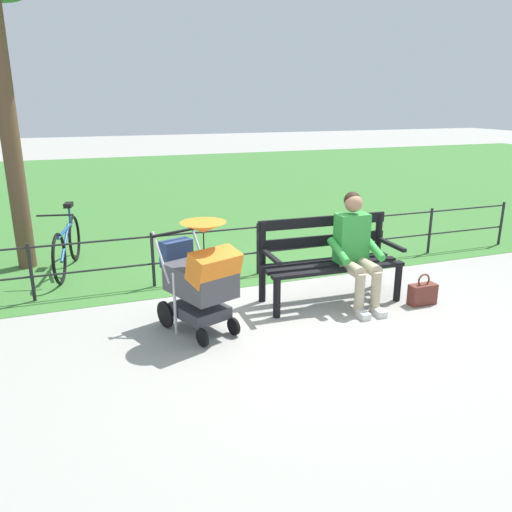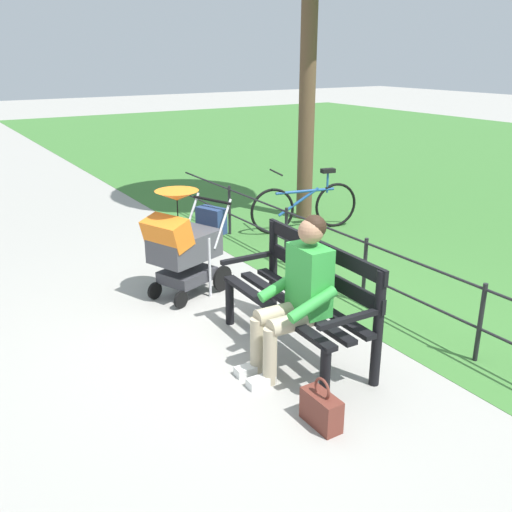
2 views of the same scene
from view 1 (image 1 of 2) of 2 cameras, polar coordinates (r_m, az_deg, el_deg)
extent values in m
plane|color=#9E9B93|center=(5.76, 4.51, -5.79)|extent=(60.00, 60.00, 0.00)
cube|color=#3D7533|center=(13.97, -10.82, 7.69)|extent=(40.00, 16.00, 0.01)
cube|color=black|center=(5.95, 7.88, -0.53)|extent=(1.60, 0.15, 0.04)
cube|color=black|center=(5.79, 8.66, -1.04)|extent=(1.60, 0.15, 0.04)
cube|color=black|center=(5.64, 9.48, -1.58)|extent=(1.60, 0.15, 0.04)
cube|color=black|center=(5.97, 7.54, 1.76)|extent=(1.60, 0.09, 0.12)
cube|color=black|center=(5.91, 7.63, 3.91)|extent=(1.60, 0.09, 0.12)
cylinder|color=black|center=(6.07, 15.75, -2.89)|extent=(0.08, 0.08, 0.45)
cylinder|color=black|center=(6.38, 13.56, 0.61)|extent=(0.08, 0.08, 0.95)
cube|color=black|center=(6.11, 15.02, 1.28)|extent=(0.07, 0.56, 0.04)
cylinder|color=black|center=(5.41, 2.37, -4.73)|extent=(0.08, 0.08, 0.45)
cylinder|color=black|center=(5.75, 0.72, -0.73)|extent=(0.08, 0.08, 0.95)
cube|color=black|center=(5.45, 1.68, -0.04)|extent=(0.07, 0.56, 0.04)
cylinder|color=tan|center=(5.77, 12.52, -1.15)|extent=(0.15, 0.40, 0.14)
cylinder|color=tan|center=(5.67, 10.77, -1.36)|extent=(0.15, 0.40, 0.14)
cylinder|color=tan|center=(5.68, 13.38, -4.00)|extent=(0.11, 0.11, 0.47)
cylinder|color=tan|center=(5.59, 11.63, -4.26)|extent=(0.11, 0.11, 0.47)
cube|color=silver|center=(5.70, 13.66, -6.14)|extent=(0.11, 0.22, 0.07)
cube|color=silver|center=(5.60, 11.91, -6.45)|extent=(0.11, 0.22, 0.07)
cube|color=green|center=(5.82, 10.75, 2.01)|extent=(0.37, 0.23, 0.56)
cylinder|color=green|center=(5.86, 13.15, 0.94)|extent=(0.10, 0.43, 0.23)
cylinder|color=green|center=(5.64, 9.32, 0.56)|extent=(0.10, 0.43, 0.23)
sphere|color=#A37556|center=(5.73, 10.97, 5.88)|extent=(0.20, 0.20, 0.20)
sphere|color=black|center=(5.75, 10.85, 6.23)|extent=(0.19, 0.19, 0.19)
cylinder|color=black|center=(5.52, -6.13, -5.33)|extent=(0.13, 0.27, 0.28)
cylinder|color=black|center=(5.29, -10.23, -6.53)|extent=(0.13, 0.27, 0.28)
cylinder|color=black|center=(5.07, -2.55, -7.96)|extent=(0.09, 0.18, 0.18)
cylinder|color=black|center=(4.87, -6.09, -9.17)|extent=(0.09, 0.18, 0.18)
cube|color=#38383D|center=(5.14, -6.33, -6.12)|extent=(0.58, 0.63, 0.12)
cylinder|color=silver|center=(5.30, -4.94, -4.12)|extent=(0.03, 0.03, 0.65)
cylinder|color=silver|center=(5.06, -9.17, -5.33)|extent=(0.03, 0.03, 0.65)
cube|color=#47474C|center=(5.00, -6.32, -2.72)|extent=(0.67, 0.80, 0.28)
cube|color=orange|center=(4.75, -4.75, -1.20)|extent=(0.56, 0.45, 0.33)
cylinder|color=black|center=(5.24, -9.22, 2.66)|extent=(0.50, 0.21, 0.03)
cylinder|color=silver|center=(5.33, -6.46, 0.80)|extent=(0.13, 0.29, 0.49)
cylinder|color=silver|center=(5.10, -10.71, -0.17)|extent=(0.13, 0.29, 0.49)
cone|color=orange|center=(4.78, -5.99, 3.24)|extent=(0.57, 0.57, 0.10)
cylinder|color=black|center=(4.82, -5.92, 1.17)|extent=(0.01, 0.01, 0.30)
cube|color=navy|center=(5.28, -9.00, 0.31)|extent=(0.36, 0.26, 0.28)
cube|color=brown|center=(6.09, 18.31, -4.14)|extent=(0.32, 0.14, 0.24)
torus|color=brown|center=(6.03, 18.46, -2.63)|extent=(0.16, 0.02, 0.16)
cylinder|color=black|center=(9.01, 25.99, 3.32)|extent=(0.04, 0.04, 0.70)
cylinder|color=black|center=(8.08, 19.07, 2.69)|extent=(0.04, 0.04, 0.70)
cylinder|color=black|center=(7.29, 10.53, 1.86)|extent=(0.04, 0.04, 0.70)
cylinder|color=black|center=(6.71, 0.22, 0.80)|extent=(0.04, 0.04, 0.70)
cylinder|color=black|center=(6.38, -11.58, -0.44)|extent=(0.04, 0.04, 0.70)
cylinder|color=black|center=(6.34, -24.08, -1.74)|extent=(0.04, 0.04, 0.70)
cylinder|color=black|center=(6.63, 0.22, 3.29)|extent=(8.35, 0.02, 0.02)
cylinder|color=black|center=(6.72, 0.22, 0.39)|extent=(8.35, 0.02, 0.02)
cylinder|color=brown|center=(7.48, -26.16, 12.70)|extent=(0.24, 0.24, 3.75)
torus|color=black|center=(6.83, -21.37, -0.29)|extent=(0.17, 0.65, 0.66)
torus|color=black|center=(7.77, -19.85, 1.91)|extent=(0.17, 0.65, 0.66)
cylinder|color=#1E4C8C|center=(7.24, -20.77, 2.78)|extent=(0.22, 0.89, 0.04)
cylinder|color=#1E4C8C|center=(7.18, -20.80, 1.42)|extent=(0.17, 0.62, 0.38)
cylinder|color=#1E4C8C|center=(7.55, -20.33, 4.17)|extent=(0.03, 0.03, 0.30)
cube|color=black|center=(7.52, -20.46, 5.43)|extent=(0.14, 0.22, 0.06)
cylinder|color=black|center=(6.74, -21.78, 4.30)|extent=(0.44, 0.11, 0.02)
camera|label=2|loc=(6.64, 51.76, 12.58)|focal=40.05mm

